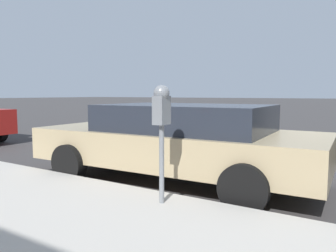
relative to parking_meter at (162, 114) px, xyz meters
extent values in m
plane|color=#3D3A3A|center=(2.59, -0.28, -1.25)|extent=(220.00, 220.00, 0.00)
cylinder|color=gray|center=(0.00, 0.00, -0.61)|extent=(0.06, 0.06, 0.95)
cube|color=gray|center=(0.00, 0.00, 0.04)|extent=(0.20, 0.14, 0.34)
sphere|color=gray|center=(0.00, 0.00, 0.24)|extent=(0.19, 0.19, 0.19)
cube|color=#B21919|center=(0.11, 0.00, 0.00)|extent=(0.01, 0.11, 0.12)
cube|color=black|center=(0.11, 0.00, 0.12)|extent=(0.01, 0.10, 0.08)
cube|color=tan|center=(1.52, 0.72, -0.66)|extent=(2.09, 4.93, 0.55)
cube|color=#232833|center=(1.52, 0.53, -0.16)|extent=(1.79, 2.78, 0.43)
cylinder|color=black|center=(0.50, 2.20, -0.93)|extent=(0.24, 0.65, 0.64)
cylinder|color=black|center=(2.43, 2.26, -0.93)|extent=(0.24, 0.65, 0.64)
cylinder|color=black|center=(0.61, -0.82, -0.93)|extent=(0.24, 0.65, 0.64)
cylinder|color=black|center=(2.53, -0.75, -0.93)|extent=(0.24, 0.65, 0.64)
camera|label=1|loc=(-3.24, -2.10, 0.23)|focal=35.00mm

